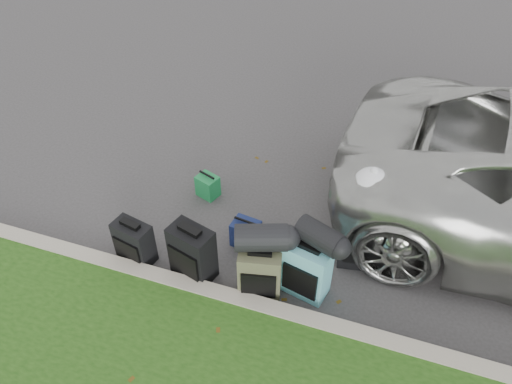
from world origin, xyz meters
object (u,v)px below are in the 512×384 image
(suitcase_large_black_right, at_px, (367,235))
(tote_navy, at_px, (246,233))
(suitcase_large_black_left, at_px, (193,253))
(suitcase_small_black, at_px, (134,242))
(suitcase_olive, at_px, (260,272))
(tote_green, at_px, (208,186))
(suitcase_teal, at_px, (307,270))

(suitcase_large_black_right, xyz_separation_m, tote_navy, (-1.36, -0.19, -0.26))
(suitcase_large_black_left, height_order, suitcase_large_black_right, suitcase_large_black_right)
(suitcase_small_black, relative_size, suitcase_olive, 0.88)
(tote_green, bearing_deg, tote_navy, -20.89)
(suitcase_large_black_left, bearing_deg, tote_green, 121.94)
(suitcase_large_black_left, height_order, suitcase_olive, suitcase_large_black_left)
(suitcase_large_black_right, bearing_deg, tote_green, 158.00)
(suitcase_olive, relative_size, tote_green, 2.02)
(tote_navy, bearing_deg, suitcase_large_black_left, -115.15)
(suitcase_small_black, xyz_separation_m, suitcase_large_black_right, (2.48, 0.82, 0.16))
(suitcase_small_black, bearing_deg, tote_navy, 41.24)
(suitcase_large_black_left, height_order, tote_green, suitcase_large_black_left)
(suitcase_small_black, distance_m, tote_green, 1.33)
(tote_green, height_order, tote_navy, tote_navy)
(suitcase_teal, height_order, tote_navy, suitcase_teal)
(suitcase_teal, distance_m, suitcase_large_black_right, 0.82)
(suitcase_large_black_left, relative_size, suitcase_teal, 1.00)
(tote_navy, bearing_deg, suitcase_large_black_right, 15.42)
(suitcase_large_black_left, distance_m, tote_green, 1.33)
(suitcase_small_black, relative_size, suitcase_large_black_left, 0.79)
(suitcase_large_black_right, bearing_deg, suitcase_olive, -150.76)
(suitcase_small_black, relative_size, tote_green, 1.78)
(tote_green, relative_size, tote_navy, 0.91)
(suitcase_olive, height_order, suitcase_teal, suitcase_teal)
(tote_navy, bearing_deg, suitcase_teal, -20.00)
(suitcase_small_black, xyz_separation_m, suitcase_olive, (1.49, 0.02, 0.04))
(suitcase_olive, bearing_deg, suitcase_small_black, 168.26)
(tote_navy, bearing_deg, suitcase_olive, -50.49)
(suitcase_teal, bearing_deg, suitcase_large_black_right, 62.88)
(suitcase_small_black, bearing_deg, suitcase_large_black_right, 30.12)
(tote_green, bearing_deg, suitcase_teal, -14.56)
(suitcase_teal, height_order, suitcase_large_black_right, suitcase_large_black_right)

